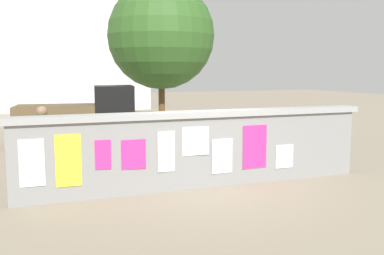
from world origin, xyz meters
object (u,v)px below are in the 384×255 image
bicycle_near (241,141)px  bicycle_far (171,143)px  motorcycle (84,150)px  person_walking (43,137)px  tree_roadside (161,36)px  auto_rickshaw_truck (82,116)px

bicycle_near → bicycle_far: (-1.94, 0.39, 0.00)m
motorcycle → person_walking: bearing=-126.3°
person_walking → tree_roadside: bearing=58.8°
motorcycle → bicycle_far: bearing=16.9°
tree_roadside → bicycle_far: bearing=-104.7°
auto_rickshaw_truck → tree_roadside: 5.65m
bicycle_near → tree_roadside: size_ratio=0.28×
bicycle_near → bicycle_far: same height
bicycle_far → auto_rickshaw_truck: bearing=124.2°
bicycle_far → motorcycle: bearing=-163.1°
auto_rickshaw_truck → motorcycle: size_ratio=1.98×
bicycle_near → bicycle_far: size_ratio=0.97×
bicycle_near → person_walking: person_walking is taller
person_walking → tree_roadside: tree_roadside is taller
bicycle_near → tree_roadside: tree_roadside is taller
tree_roadside → person_walking: bearing=-121.2°
auto_rickshaw_truck → person_walking: auto_rickshaw_truck is taller
auto_rickshaw_truck → bicycle_near: auto_rickshaw_truck is taller
motorcycle → auto_rickshaw_truck: bearing=83.4°
auto_rickshaw_truck → bicycle_far: (1.98, -2.92, -0.54)m
motorcycle → bicycle_near: 4.36m
bicycle_far → tree_roadside: 7.25m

